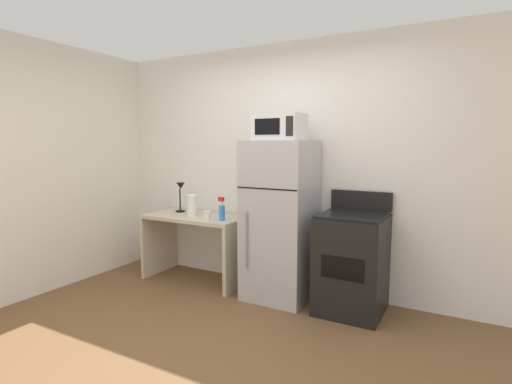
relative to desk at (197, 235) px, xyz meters
name	(u,v)px	position (x,y,z in m)	size (l,w,h in m)	color
ground_plane	(196,356)	(1.00, -1.34, -0.52)	(12.00, 12.00, 0.00)	brown
wall_back_white	(291,168)	(1.00, 0.36, 0.78)	(5.00, 0.10, 2.60)	white
wall_left_brick	(10,170)	(-1.20, -1.34, 0.78)	(0.10, 4.00, 2.60)	silver
desk	(197,235)	(0.00, 0.00, 0.00)	(1.17, 0.59, 0.75)	beige
desk_lamp	(181,192)	(-0.28, 0.08, 0.47)	(0.14, 0.12, 0.35)	black
spray_bottle	(222,211)	(0.42, -0.11, 0.32)	(0.06, 0.06, 0.25)	#2D8CEA
paper_towel_roll	(192,205)	(-0.01, -0.05, 0.35)	(0.11, 0.11, 0.24)	white
coffee_mug	(207,215)	(0.26, -0.15, 0.27)	(0.08, 0.08, 0.10)	white
refrigerator	(280,220)	(1.05, -0.01, 0.27)	(0.63, 0.63, 1.58)	#B7B7BC
microwave	(280,127)	(1.05, -0.03, 1.19)	(0.46, 0.35, 0.26)	silver
oven_range	(352,262)	(1.78, 0.00, -0.06)	(0.58, 0.61, 1.10)	black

